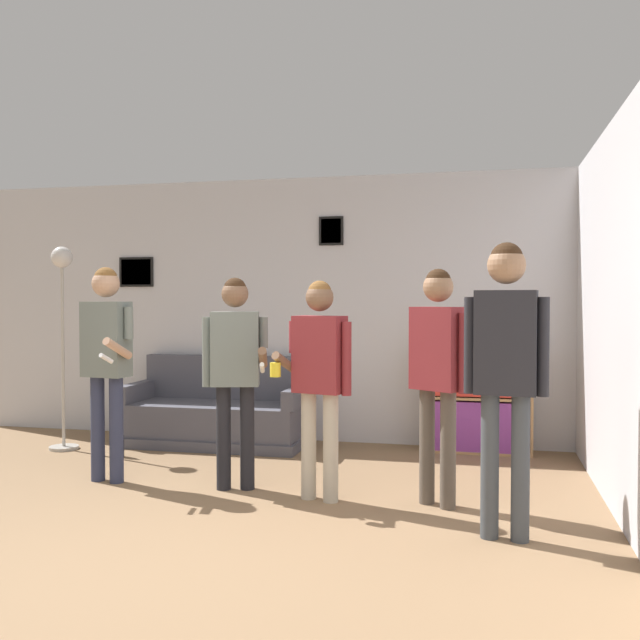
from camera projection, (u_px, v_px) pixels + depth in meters
ground_plane at (144, 569)px, 3.84m from camera, size 20.00×20.00×0.00m
wall_back at (307, 309)px, 7.35m from camera, size 7.67×0.08×2.70m
wall_right at (614, 314)px, 4.96m from camera, size 0.06×6.01×2.70m
couch at (217, 415)px, 7.16m from camera, size 1.81×0.80×0.87m
bookshelf at (478, 398)px, 6.76m from camera, size 0.99×0.30×1.04m
floor_lamp at (62, 306)px, 6.87m from camera, size 0.28×0.28×1.96m
person_player_foreground_left at (106, 350)px, 5.65m from camera, size 0.50×0.50×1.71m
person_player_foreground_center at (235, 360)px, 5.42m from camera, size 0.56×0.41×1.62m
person_watcher_holding_cup at (319, 367)px, 5.13m from camera, size 0.55×0.38×1.59m
person_spectator_near_bookshelf at (438, 361)px, 4.99m from camera, size 0.43×0.36×1.67m
person_spectator_far_right at (506, 355)px, 4.28m from camera, size 0.50×0.24×1.80m
bottle_on_floor at (120, 445)px, 6.58m from camera, size 0.07×0.07×0.28m
drinking_cup at (453, 337)px, 6.80m from camera, size 0.08×0.08×0.12m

